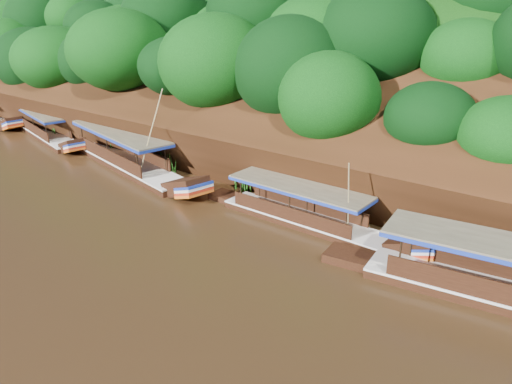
% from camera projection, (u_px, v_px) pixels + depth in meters
% --- Properties ---
extents(ground, '(160.00, 160.00, 0.00)m').
position_uv_depth(ground, '(207.00, 276.00, 23.24)').
color(ground, black).
rests_on(ground, ground).
extents(riverbank, '(120.00, 30.06, 19.40)m').
position_uv_depth(riverbank, '(402.00, 136.00, 39.34)').
color(riverbank, black).
rests_on(riverbank, ground).
extents(boat_1, '(12.95, 2.51, 5.02)m').
position_uv_depth(boat_1, '(318.00, 220.00, 27.86)').
color(boat_1, black).
rests_on(boat_1, ground).
extents(boat_2, '(17.17, 5.65, 7.09)m').
position_uv_depth(boat_2, '(133.00, 163.00, 37.20)').
color(boat_2, black).
rests_on(boat_2, ground).
extents(boat_3, '(13.34, 4.92, 2.81)m').
position_uv_depth(boat_3, '(51.00, 134.00, 45.29)').
color(boat_3, black).
rests_on(boat_3, ground).
extents(reeds, '(49.90, 2.31, 2.00)m').
position_uv_depth(reeds, '(281.00, 190.00, 31.28)').
color(reeds, '#2A711C').
rests_on(reeds, ground).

